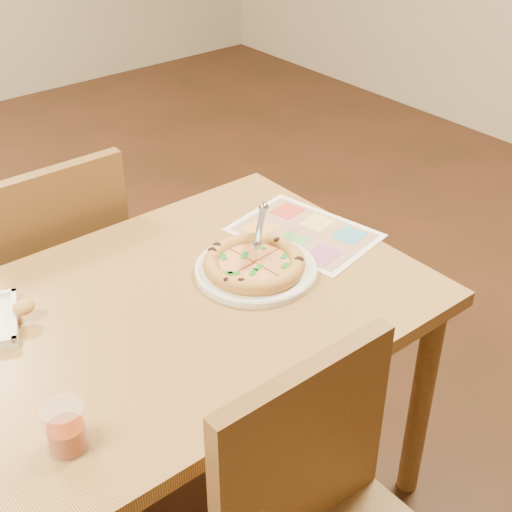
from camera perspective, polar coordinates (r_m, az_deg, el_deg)
room at (r=1.41m, az=-9.92°, el=16.22°), size 7.00×7.00×7.00m
dining_table at (r=1.75m, az=-7.71°, el=-6.73°), size 1.30×0.85×0.72m
chair_far at (r=2.24m, az=-15.91°, el=-0.23°), size 0.42×0.42×0.47m
plate at (r=1.82m, az=-0.00°, el=-1.10°), size 0.33×0.33×0.02m
pizza at (r=1.80m, az=-0.15°, el=-0.61°), size 0.26×0.26×0.04m
pizza_cutter at (r=1.82m, az=0.27°, el=1.96°), size 0.12×0.11×0.09m
glass_tumbler at (r=1.39m, az=-14.97°, el=-13.32°), size 0.08×0.08×0.10m
menu at (r=1.99m, az=3.88°, el=1.90°), size 0.34×0.42×0.00m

